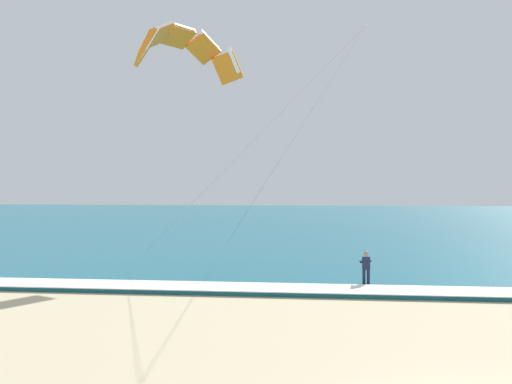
{
  "coord_description": "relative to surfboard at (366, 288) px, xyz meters",
  "views": [
    {
      "loc": [
        -3.61,
        -10.99,
        4.55
      ],
      "look_at": [
        -6.8,
        16.59,
        4.37
      ],
      "focal_mm": 39.71,
      "sensor_mm": 36.0,
      "label": 1
    }
  ],
  "objects": [
    {
      "name": "kite_primary",
      "position": [
        -9.97,
        6.27,
        12.79
      ],
      "size": [
        12.17,
        9.05,
        12.88
      ],
      "color": "orange"
    },
    {
      "name": "sea",
      "position": [
        1.57,
        57.45,
        0.07
      ],
      "size": [
        200.0,
        120.0,
        0.2
      ],
      "primitive_type": "cube",
      "color": "#146075",
      "rests_on": "ground"
    },
    {
      "name": "surfboard",
      "position": [
        0.0,
        0.0,
        0.0
      ],
      "size": [
        0.56,
        1.43,
        0.09
      ],
      "color": "#E04C38",
      "rests_on": "ground"
    },
    {
      "name": "surf_foam",
      "position": [
        1.57,
        -1.55,
        0.19
      ],
      "size": [
        200.0,
        2.28,
        0.04
      ],
      "primitive_type": "cube",
      "color": "white",
      "rests_on": "sea"
    },
    {
      "name": "kitesurfer",
      "position": [
        -0.0,
        0.02,
        0.91
      ],
      "size": [
        0.55,
        0.54,
        1.69
      ],
      "color": "#191E38",
      "rests_on": "ground"
    }
  ]
}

